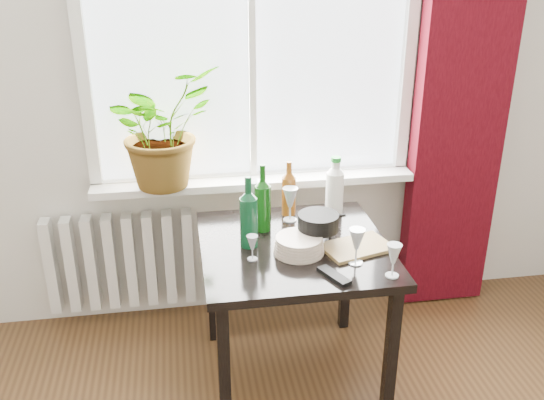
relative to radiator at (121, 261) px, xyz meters
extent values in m
cube|color=white|center=(0.75, 0.04, 1.22)|extent=(1.72, 0.08, 1.62)
cube|color=silver|center=(0.75, -0.03, 0.44)|extent=(1.72, 0.20, 0.04)
cube|color=#33040B|center=(1.87, -0.06, 0.92)|extent=(0.50, 0.12, 2.56)
cube|color=silver|center=(0.00, 0.00, 0.00)|extent=(0.80, 0.10, 0.55)
cube|color=black|center=(0.85, -0.63, 0.34)|extent=(0.85, 0.85, 0.04)
cube|color=black|center=(0.48, -1.00, -0.03)|extent=(0.05, 0.05, 0.70)
cube|color=black|center=(0.48, -0.27, -0.03)|extent=(0.05, 0.05, 0.70)
cube|color=black|center=(1.21, -1.00, -0.03)|extent=(0.05, 0.05, 0.70)
cube|color=black|center=(1.21, -0.27, -0.03)|extent=(0.05, 0.05, 0.70)
imported|color=#37681B|center=(0.28, -0.06, 0.77)|extent=(0.73, 0.72, 0.61)
cylinder|color=beige|center=(0.86, -0.71, 0.40)|extent=(0.29, 0.29, 0.07)
cube|color=black|center=(0.96, -0.94, 0.37)|extent=(0.12, 0.17, 0.02)
cube|color=olive|center=(1.12, -0.72, 0.37)|extent=(0.35, 0.27, 0.02)
camera|label=1|loc=(0.36, -3.04, 1.65)|focal=40.00mm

